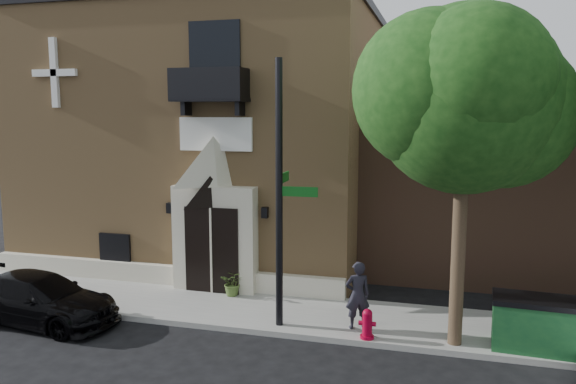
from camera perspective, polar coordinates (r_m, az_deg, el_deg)
name	(u,v)px	position (r m, az deg, el deg)	size (l,w,h in m)	color
ground	(211,330)	(14.94, -7.84, -13.76)	(120.00, 120.00, 0.00)	black
sidewalk	(266,311)	(15.90, -2.28, -12.03)	(42.00, 3.00, 0.15)	gray
church	(218,136)	(22.38, -7.10, 5.70)	(12.20, 11.01, 9.30)	#A9804F
street_tree_left	(466,98)	(13.08, 17.67, 9.13)	(4.97, 4.38, 7.77)	#38281C
black_sedan	(39,299)	(16.49, -24.00, -9.88)	(1.83, 4.50, 1.31)	black
street_sign	(280,195)	(13.92, -0.81, -0.26)	(1.07, 1.07, 6.70)	black
fire_hydrant	(367,324)	(13.95, 8.05, -13.13)	(0.42, 0.33, 0.73)	maroon
dumpster	(534,323)	(14.33, 23.74, -12.10)	(1.92, 1.18, 1.21)	#103B1D
planter	(233,283)	(16.91, -5.60, -9.18)	(0.69, 0.60, 0.77)	#4A652A
pedestrian_near	(358,295)	(14.37, 7.08, -10.35)	(0.63, 0.41, 1.73)	black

